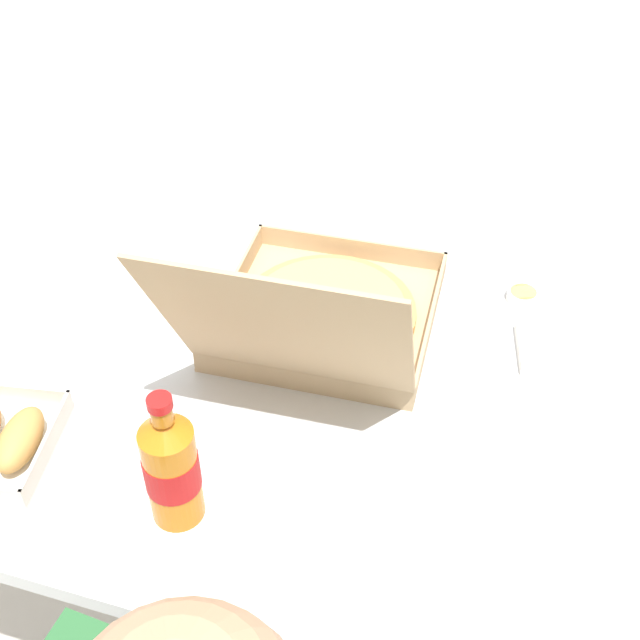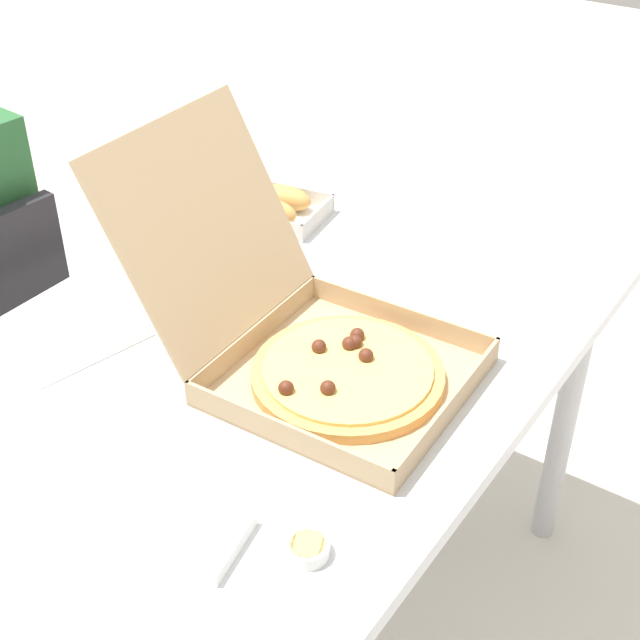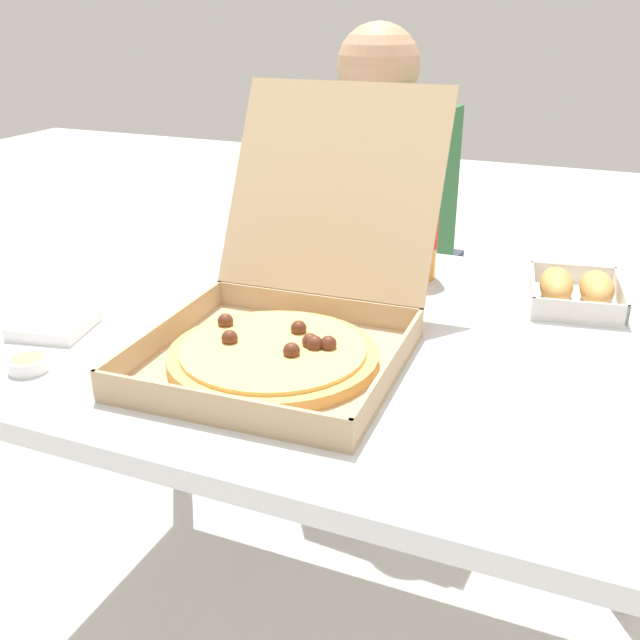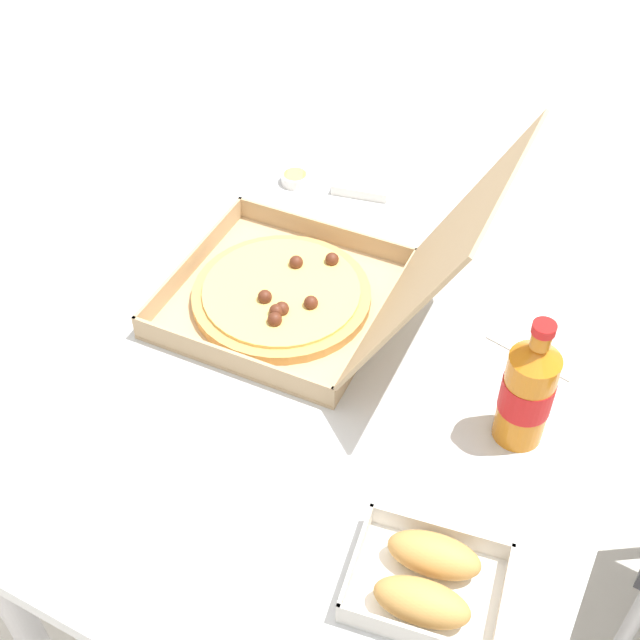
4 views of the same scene
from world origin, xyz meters
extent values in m
cube|color=silver|center=(0.00, 0.00, 0.70)|extent=(1.23, 0.86, 0.03)
cylinder|color=#B7B7BC|center=(-0.55, 0.36, 0.34)|extent=(0.05, 0.05, 0.68)
cube|color=#232328|center=(-0.13, 0.73, 0.43)|extent=(0.43, 0.43, 0.04)
cube|color=#232328|center=(-0.15, 0.55, 0.64)|extent=(0.36, 0.06, 0.38)
cylinder|color=#B2B2B7|center=(0.05, 0.89, 0.21)|extent=(0.03, 0.03, 0.43)
cylinder|color=#B2B2B7|center=(-0.29, 0.91, 0.21)|extent=(0.03, 0.03, 0.43)
cylinder|color=#B2B2B7|center=(0.03, 0.55, 0.21)|extent=(0.03, 0.03, 0.43)
cylinder|color=#B2B2B7|center=(-0.31, 0.57, 0.21)|extent=(0.03, 0.03, 0.43)
cylinder|color=#333847|center=(-0.03, 0.87, 0.23)|extent=(0.09, 0.09, 0.45)
cylinder|color=#333847|center=(-0.21, 0.89, 0.23)|extent=(0.09, 0.09, 0.45)
cube|color=#333847|center=(-0.03, 0.82, 0.50)|extent=(0.13, 0.31, 0.10)
cube|color=#333847|center=(-0.21, 0.84, 0.50)|extent=(0.13, 0.31, 0.10)
cube|color=#286033|center=(-0.14, 0.67, 0.76)|extent=(0.37, 0.21, 0.42)
sphere|color=tan|center=(-0.14, 0.67, 1.06)|extent=(0.19, 0.19, 0.19)
cube|color=tan|center=(0.00, -0.16, 0.71)|extent=(0.37, 0.37, 0.01)
cube|color=tan|center=(0.01, -0.34, 0.74)|extent=(0.35, 0.02, 0.04)
cube|color=tan|center=(-0.17, -0.17, 0.74)|extent=(0.02, 0.35, 0.04)
cube|color=tan|center=(0.17, -0.15, 0.74)|extent=(0.02, 0.35, 0.04)
cube|color=tan|center=(-0.01, 0.01, 0.74)|extent=(0.35, 0.02, 0.04)
cube|color=tan|center=(-0.01, 0.10, 0.91)|extent=(0.36, 0.19, 0.32)
cylinder|color=tan|center=(0.00, -0.16, 0.73)|extent=(0.30, 0.30, 0.02)
cylinder|color=#EAC666|center=(0.00, -0.16, 0.74)|extent=(0.27, 0.27, 0.01)
sphere|color=#562819|center=(-0.10, -0.12, 0.75)|extent=(0.02, 0.02, 0.02)
sphere|color=#562819|center=(0.07, -0.13, 0.75)|extent=(0.02, 0.02, 0.02)
sphere|color=#562819|center=(0.03, -0.17, 0.75)|extent=(0.02, 0.02, 0.02)
sphere|color=#562819|center=(-0.07, -0.17, 0.75)|extent=(0.02, 0.02, 0.02)
sphere|color=#562819|center=(0.05, -0.14, 0.75)|extent=(0.02, 0.02, 0.02)
sphere|color=#562819|center=(0.05, -0.14, 0.75)|extent=(0.02, 0.02, 0.02)
sphere|color=#562819|center=(0.01, -0.10, 0.75)|extent=(0.02, 0.02, 0.02)
cube|color=white|center=(0.37, 0.25, 0.71)|extent=(0.18, 0.21, 0.00)
cube|color=silver|center=(0.39, 0.16, 0.73)|extent=(0.15, 0.03, 0.03)
cube|color=silver|center=(0.36, 0.35, 0.73)|extent=(0.15, 0.03, 0.03)
cube|color=silver|center=(0.30, 0.24, 0.73)|extent=(0.04, 0.19, 0.03)
cube|color=silver|center=(0.44, 0.27, 0.73)|extent=(0.04, 0.19, 0.03)
ellipsoid|color=tan|center=(0.34, 0.25, 0.74)|extent=(0.07, 0.13, 0.05)
ellipsoid|color=tan|center=(0.41, 0.26, 0.74)|extent=(0.07, 0.13, 0.05)
cylinder|color=orange|center=(0.08, 0.28, 0.79)|extent=(0.07, 0.07, 0.16)
cone|color=orange|center=(0.08, 0.28, 0.88)|extent=(0.07, 0.07, 0.02)
cylinder|color=orange|center=(0.08, 0.28, 0.91)|extent=(0.03, 0.03, 0.02)
cylinder|color=red|center=(0.08, 0.28, 0.93)|extent=(0.03, 0.03, 0.01)
cylinder|color=red|center=(0.08, 0.28, 0.80)|extent=(0.07, 0.07, 0.06)
cube|color=white|center=(-0.17, 0.27, 0.71)|extent=(0.24, 0.19, 0.00)
cube|color=white|center=(-0.38, -0.18, 0.72)|extent=(0.13, 0.13, 0.02)
cylinder|color=white|center=(-0.31, -0.31, 0.72)|extent=(0.06, 0.06, 0.02)
cylinder|color=#DBBC66|center=(-0.31, -0.31, 0.73)|extent=(0.05, 0.05, 0.01)
camera|label=1|loc=(-0.30, 0.89, 1.69)|focal=48.06mm
camera|label=2|loc=(-0.91, -0.74, 1.57)|focal=49.53mm
camera|label=3|loc=(0.43, -1.01, 1.19)|focal=41.87mm
camera|label=4|loc=(0.88, 0.37, 1.69)|focal=47.25mm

